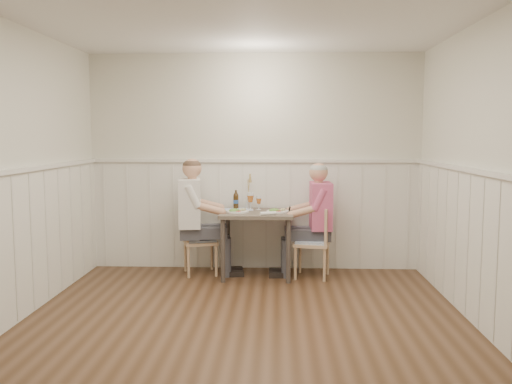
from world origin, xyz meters
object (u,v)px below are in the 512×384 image
man_in_pink (317,228)px  beer_bottle (236,200)px  grass_vase (247,192)px  chair_right (316,240)px  diner_cream (194,226)px  chair_left (196,238)px  dining_table (257,221)px

man_in_pink → beer_bottle: man_in_pink is taller
man_in_pink → beer_bottle: (-0.95, 0.21, 0.29)m
man_in_pink → grass_vase: man_in_pink is taller
man_in_pink → beer_bottle: size_ratio=5.93×
chair_right → man_in_pink: size_ratio=0.61×
diner_cream → grass_vase: 0.76m
chair_left → diner_cream: bearing=-107.8°
chair_left → beer_bottle: size_ratio=3.51×
chair_right → chair_left: (-1.40, 0.10, -0.01)m
chair_left → man_in_pink: 1.41m
dining_table → chair_left: size_ratio=1.04×
chair_right → beer_bottle: 1.07m
diner_cream → grass_vase: diner_cream is taller
dining_table → grass_vase: bearing=114.0°
dining_table → man_in_pink: 0.70m
diner_cream → grass_vase: (0.61, 0.28, 0.37)m
dining_table → chair_right: chair_right is taller
beer_bottle → grass_vase: size_ratio=0.51×
chair_left → beer_bottle: 0.65m
diner_cream → beer_bottle: (0.47, 0.26, 0.27)m
chair_right → diner_cream: (-1.41, 0.04, 0.14)m
dining_table → grass_vase: size_ratio=1.86×
man_in_pink → diner_cream: (-1.42, -0.04, 0.02)m
dining_table → man_in_pink: (0.69, 0.04, -0.08)m
beer_bottle → chair_right: bearing=-17.5°
chair_left → grass_vase: grass_vase is taller
man_in_pink → beer_bottle: bearing=167.3°
beer_bottle → grass_vase: (0.14, 0.02, 0.10)m
man_in_pink → diner_cream: size_ratio=0.96×
beer_bottle → chair_left: bearing=-155.9°
dining_table → beer_bottle: (-0.26, 0.25, 0.21)m
chair_left → dining_table: bearing=-4.0°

